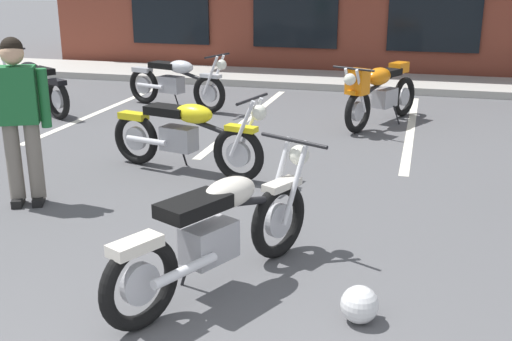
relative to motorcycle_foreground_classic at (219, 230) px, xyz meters
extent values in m
plane|color=#515154|center=(-0.06, 1.25, -0.46)|extent=(80.00, 80.00, 0.00)
cube|color=#A8A59E|center=(-0.06, 9.07, -0.39)|extent=(22.00, 1.80, 0.14)
cube|color=black|center=(-4.59, 10.12, 0.99)|extent=(1.93, 0.06, 1.70)
cube|color=black|center=(-1.57, 10.12, 0.99)|extent=(1.93, 0.06, 1.70)
cube|color=black|center=(1.44, 10.12, 0.99)|extent=(1.93, 0.06, 1.70)
cube|color=silver|center=(-3.89, 5.47, -0.46)|extent=(0.12, 4.80, 0.01)
cube|color=silver|center=(-1.34, 5.47, -0.46)|extent=(0.12, 4.80, 0.01)
cube|color=silver|center=(1.21, 5.47, -0.46)|extent=(0.12, 4.80, 0.01)
torus|color=black|center=(-0.32, -0.67, -0.14)|extent=(0.37, 0.62, 0.64)
cylinder|color=#B7B7BC|center=(-0.32, -0.67, -0.14)|extent=(0.18, 0.29, 0.29)
torus|color=black|center=(0.30, 0.63, -0.14)|extent=(0.37, 0.62, 0.64)
cylinder|color=#B7B7BC|center=(0.30, 0.63, -0.14)|extent=(0.18, 0.29, 0.29)
cylinder|color=silver|center=(0.26, 0.76, 0.18)|extent=(0.18, 0.31, 0.66)
cylinder|color=silver|center=(0.42, 0.68, 0.18)|extent=(0.18, 0.31, 0.66)
cylinder|color=black|center=(0.38, 0.79, 0.50)|extent=(0.61, 0.31, 0.03)
sphere|color=silver|center=(0.41, 0.86, 0.36)|extent=(0.23, 0.23, 0.17)
cube|color=beige|center=(0.32, 0.67, 0.16)|extent=(0.28, 0.39, 0.06)
cube|color=#9E9EA3|center=(-0.05, -0.09, -0.06)|extent=(0.39, 0.46, 0.28)
cylinder|color=silver|center=(-0.08, -0.49, -0.10)|extent=(0.30, 0.53, 0.07)
cylinder|color=black|center=(0.04, 0.09, 0.18)|extent=(0.46, 0.88, 0.26)
ellipsoid|color=beige|center=(0.05, 0.11, 0.26)|extent=(0.44, 0.55, 0.22)
cube|color=black|center=(-0.11, -0.22, 0.26)|extent=(0.48, 0.59, 0.10)
cube|color=beige|center=(-0.33, -0.69, 0.14)|extent=(0.30, 0.39, 0.08)
cylinder|color=black|center=(-0.24, -0.08, -0.32)|extent=(0.13, 0.08, 0.29)
torus|color=black|center=(-3.46, 6.13, -0.14)|extent=(0.64, 0.28, 0.64)
cylinder|color=#B7B7BC|center=(-3.46, 6.13, -0.14)|extent=(0.29, 0.14, 0.29)
torus|color=black|center=(-2.09, 5.71, -0.14)|extent=(0.64, 0.28, 0.64)
cylinder|color=#B7B7BC|center=(-2.09, 5.71, -0.14)|extent=(0.29, 0.14, 0.29)
cylinder|color=silver|center=(-1.96, 5.77, 0.18)|extent=(0.32, 0.14, 0.66)
cylinder|color=silver|center=(-2.02, 5.60, 0.18)|extent=(0.32, 0.14, 0.66)
cylinder|color=black|center=(-1.91, 5.66, 0.50)|extent=(0.22, 0.64, 0.03)
sphere|color=silver|center=(-1.84, 5.64, 0.36)|extent=(0.21, 0.21, 0.17)
cube|color=silver|center=(-2.05, 5.70, 0.16)|extent=(0.39, 0.24, 0.06)
cube|color=#9E9EA3|center=(-2.85, 5.95, -0.06)|extent=(0.45, 0.35, 0.28)
cylinder|color=silver|center=(-3.25, 5.92, -0.10)|extent=(0.55, 0.23, 0.07)
cylinder|color=black|center=(-2.66, 5.89, 0.18)|extent=(0.92, 0.33, 0.26)
ellipsoid|color=silver|center=(-2.64, 5.88, 0.26)|extent=(0.54, 0.39, 0.22)
cube|color=black|center=(-2.98, 5.99, 0.26)|extent=(0.58, 0.42, 0.10)
cube|color=silver|center=(-3.48, 6.14, 0.14)|extent=(0.39, 0.26, 0.08)
cylinder|color=black|center=(-2.87, 6.14, -0.32)|extent=(0.06, 0.14, 0.29)
torus|color=black|center=(1.05, 6.30, -0.14)|extent=(0.36, 0.62, 0.64)
cylinder|color=#B7B7BC|center=(1.05, 6.30, -0.14)|extent=(0.17, 0.29, 0.29)
torus|color=black|center=(0.45, 4.98, -0.14)|extent=(0.36, 0.62, 0.64)
cylinder|color=#B7B7BC|center=(0.45, 4.98, -0.14)|extent=(0.17, 0.29, 0.29)
cylinder|color=silver|center=(0.49, 4.86, 0.18)|extent=(0.17, 0.31, 0.66)
cylinder|color=silver|center=(0.33, 4.93, 0.18)|extent=(0.17, 0.31, 0.66)
cylinder|color=black|center=(0.38, 4.82, 0.50)|extent=(0.61, 0.30, 0.03)
sphere|color=silver|center=(0.35, 4.75, 0.36)|extent=(0.23, 0.23, 0.17)
cube|color=orange|center=(0.44, 4.95, 0.16)|extent=(0.28, 0.39, 0.06)
cube|color=#9E9EA3|center=(0.78, 5.71, -0.06)|extent=(0.38, 0.46, 0.28)
cylinder|color=silver|center=(0.81, 6.11, -0.10)|extent=(0.29, 0.53, 0.07)
cylinder|color=black|center=(0.70, 5.53, 0.18)|extent=(0.44, 0.88, 0.26)
ellipsoid|color=orange|center=(0.68, 5.49, 0.30)|extent=(0.49, 0.60, 0.26)
cube|color=orange|center=(0.43, 4.94, 0.30)|extent=(0.35, 0.33, 0.36)
cube|color=black|center=(0.83, 5.80, 0.32)|extent=(0.38, 0.46, 0.10)
cube|color=orange|center=(0.95, 6.08, 0.36)|extent=(0.31, 0.37, 0.16)
cylinder|color=black|center=(0.98, 5.70, -0.32)|extent=(0.13, 0.08, 0.29)
torus|color=black|center=(-4.25, 4.62, -0.14)|extent=(0.61, 0.40, 0.64)
cylinder|color=#B7B7BC|center=(-4.25, 4.62, -0.14)|extent=(0.28, 0.19, 0.29)
torus|color=black|center=(-5.51, 5.32, -0.14)|extent=(0.61, 0.40, 0.64)
cylinder|color=#B7B7BC|center=(-5.51, 5.32, -0.14)|extent=(0.28, 0.19, 0.29)
cylinder|color=silver|center=(-5.64, 5.29, 0.18)|extent=(0.31, 0.20, 0.66)
cylinder|color=silver|center=(-5.55, 5.44, 0.18)|extent=(0.31, 0.20, 0.66)
cylinder|color=black|center=(-5.66, 5.40, 0.50)|extent=(0.35, 0.59, 0.03)
sphere|color=silver|center=(-5.73, 5.44, 0.36)|extent=(0.23, 0.23, 0.17)
cube|color=black|center=(-5.54, 5.34, 0.16)|extent=(0.38, 0.30, 0.06)
cube|color=#9E9EA3|center=(-4.81, 4.93, -0.06)|extent=(0.47, 0.40, 0.28)
cylinder|color=silver|center=(-4.41, 4.87, -0.10)|extent=(0.52, 0.33, 0.07)
cylinder|color=black|center=(-4.98, 5.03, 0.18)|extent=(0.85, 0.51, 0.26)
ellipsoid|color=black|center=(-5.00, 5.04, 0.26)|extent=(0.55, 0.46, 0.22)
cube|color=black|center=(-4.68, 4.86, 0.26)|extent=(0.59, 0.50, 0.10)
cube|color=black|center=(-4.23, 4.61, 0.14)|extent=(0.39, 0.31, 0.08)
cylinder|color=black|center=(-4.83, 4.74, -0.32)|extent=(0.09, 0.13, 0.29)
torus|color=black|center=(-1.98, 2.72, -0.14)|extent=(0.65, 0.24, 0.64)
cylinder|color=#B7B7BC|center=(-1.98, 2.72, -0.14)|extent=(0.29, 0.12, 0.29)
torus|color=black|center=(-0.58, 2.39, -0.14)|extent=(0.65, 0.24, 0.64)
cylinder|color=#B7B7BC|center=(-0.58, 2.39, -0.14)|extent=(0.29, 0.12, 0.29)
cylinder|color=silver|center=(-0.46, 2.46, 0.18)|extent=(0.33, 0.12, 0.66)
cylinder|color=silver|center=(-0.50, 2.28, 0.18)|extent=(0.33, 0.12, 0.66)
cylinder|color=black|center=(-0.40, 2.35, 0.50)|extent=(0.18, 0.65, 0.03)
sphere|color=silver|center=(-0.33, 2.33, 0.36)|extent=(0.20, 0.20, 0.17)
cube|color=yellow|center=(-0.54, 2.39, 0.16)|extent=(0.38, 0.22, 0.06)
cube|color=#9E9EA3|center=(-1.36, 2.58, -0.06)|extent=(0.44, 0.33, 0.28)
cylinder|color=silver|center=(-1.75, 2.53, -0.10)|extent=(0.55, 0.19, 0.07)
cylinder|color=black|center=(-1.16, 2.53, 0.18)|extent=(0.93, 0.27, 0.26)
ellipsoid|color=yellow|center=(-1.14, 2.53, 0.26)|extent=(0.53, 0.36, 0.22)
cube|color=black|center=(-1.49, 2.61, 0.26)|extent=(0.57, 0.39, 0.10)
cube|color=yellow|center=(-2.00, 2.73, 0.14)|extent=(0.39, 0.24, 0.08)
cylinder|color=black|center=(-1.38, 2.77, -0.32)|extent=(0.05, 0.14, 0.29)
cube|color=black|center=(-2.34, 1.18, -0.42)|extent=(0.19, 0.26, 0.08)
cube|color=black|center=(-2.52, 1.09, -0.42)|extent=(0.19, 0.26, 0.08)
cylinder|color=slate|center=(-2.35, 1.21, 0.00)|extent=(0.20, 0.20, 0.80)
cylinder|color=slate|center=(-2.53, 1.12, 0.00)|extent=(0.20, 0.20, 0.80)
cube|color=#1E6633|center=(-2.44, 1.17, 0.66)|extent=(0.44, 0.36, 0.56)
cylinder|color=#1E6633|center=(-2.22, 1.28, 0.62)|extent=(0.13, 0.13, 0.58)
sphere|color=tan|center=(-2.44, 1.17, 1.06)|extent=(0.29, 0.29, 0.22)
sphere|color=black|center=(-2.45, 1.18, 1.11)|extent=(0.28, 0.28, 0.21)
sphere|color=silver|center=(1.06, -0.22, -0.33)|extent=(0.26, 0.26, 0.26)
cube|color=black|center=(1.06, -0.12, -0.34)|extent=(0.18, 0.03, 0.09)
camera|label=1|loc=(1.37, -4.00, 1.81)|focal=43.91mm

